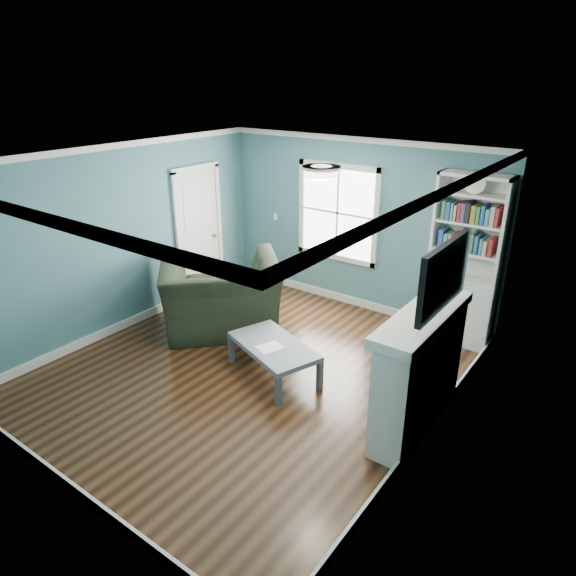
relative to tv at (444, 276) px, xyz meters
The scene contains 13 objects.
floor 2.80m from the tv, behind, with size 5.00×5.00×0.00m, color black.
room_walls 2.21m from the tv, behind, with size 5.00×5.00×5.00m.
trim 2.26m from the tv, behind, with size 4.50×5.00×2.60m.
window 3.40m from the tv, 137.57° to the left, with size 1.40×0.06×1.50m.
bookshelf 2.29m from the tv, 101.57° to the left, with size 0.90×0.35×2.31m.
fireplace 1.10m from the tv, behind, with size 0.44×1.58×1.30m.
tv is the anchor object (origin of this frame).
door 4.63m from the tv, 164.80° to the left, with size 0.12×0.98×2.17m.
ceiling_fixture 1.54m from the tv, behind, with size 0.38×0.38×0.15m.
light_switch 4.38m from the tv, 148.30° to the left, with size 0.08×0.01×0.12m, color white.
recliner 3.45m from the tv, behind, with size 1.60×1.04×1.40m, color black.
coffee_table 2.35m from the tv, behind, with size 1.32×1.00×0.43m.
paper_sheet 2.31m from the tv, behind, with size 0.23×0.30×0.00m, color white.
Camera 1 is at (3.62, -4.17, 3.45)m, focal length 32.00 mm.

